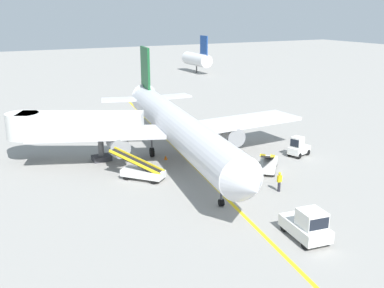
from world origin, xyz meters
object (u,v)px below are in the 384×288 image
object	(u,v)px
airliner	(176,126)
safety_cone_nose_left	(166,157)
baggage_tug_near_wing	(298,147)
belt_loader_aft_hold	(142,171)
pushback_tug	(307,225)
jet_bridge	(67,126)
belt_loader_forward_hold	(268,163)
ground_crew_marshaller	(279,181)
safety_cone_nose_right	(211,152)

from	to	relation	value
airliner	safety_cone_nose_left	xyz separation A→B (m)	(-1.09, 0.27, -3.20)
baggage_tug_near_wing	safety_cone_nose_left	distance (m)	13.61
belt_loader_aft_hold	pushback_tug	bearing A→B (deg)	-69.70
baggage_tug_near_wing	belt_loader_aft_hold	xyz separation A→B (m)	(-16.67, 1.16, -0.15)
airliner	jet_bridge	xyz separation A→B (m)	(-9.68, 4.41, 0.12)
pushback_tug	safety_cone_nose_left	bearing A→B (deg)	94.37
airliner	belt_loader_forward_hold	world-z (taller)	airliner
baggage_tug_near_wing	belt_loader_aft_hold	bearing A→B (deg)	176.02
ground_crew_marshaller	safety_cone_nose_right	bearing A→B (deg)	90.23
airliner	ground_crew_marshaller	distance (m)	12.48
belt_loader_aft_hold	jet_bridge	bearing A→B (deg)	118.54
airliner	safety_cone_nose_left	size ratio (longest dim) A/B	80.14
airliner	jet_bridge	bearing A→B (deg)	155.51
jet_bridge	ground_crew_marshaller	distance (m)	21.12
belt_loader_forward_hold	belt_loader_aft_hold	bearing A→B (deg)	162.99
ground_crew_marshaller	belt_loader_aft_hold	bearing A→B (deg)	139.20
pushback_tug	baggage_tug_near_wing	distance (m)	17.83
baggage_tug_near_wing	belt_loader_forward_hold	distance (m)	5.95
jet_bridge	belt_loader_forward_hold	size ratio (longest dim) A/B	2.77
belt_loader_forward_hold	safety_cone_nose_right	distance (m)	7.16
airliner	safety_cone_nose_left	bearing A→B (deg)	165.87
jet_bridge	pushback_tug	xyz separation A→B (m)	(10.06, -23.33, -2.55)
pushback_tug	belt_loader_forward_hold	bearing A→B (deg)	64.55
belt_loader_aft_hold	baggage_tug_near_wing	bearing A→B (deg)	-3.98
pushback_tug	baggage_tug_near_wing	bearing A→B (deg)	51.58
baggage_tug_near_wing	belt_loader_forward_hold	world-z (taller)	belt_loader_forward_hold
pushback_tug	belt_loader_aft_hold	distance (m)	16.13
belt_loader_aft_hold	safety_cone_nose_right	bearing A→B (deg)	20.63
belt_loader_forward_hold	safety_cone_nose_left	xyz separation A→B (m)	(-7.04, 7.49, -0.56)
baggage_tug_near_wing	ground_crew_marshaller	world-z (taller)	baggage_tug_near_wing
jet_bridge	safety_cone_nose_left	distance (m)	10.09
belt_loader_forward_hold	belt_loader_aft_hold	distance (m)	11.68
baggage_tug_near_wing	safety_cone_nose_left	world-z (taller)	baggage_tug_near_wing
jet_bridge	baggage_tug_near_wing	distance (m)	23.26
safety_cone_nose_left	safety_cone_nose_right	xyz separation A→B (m)	(4.88, -0.68, 0.00)
airliner	baggage_tug_near_wing	xyz separation A→B (m)	(11.46, -4.96, -2.49)
pushback_tug	belt_loader_aft_hold	size ratio (longest dim) A/B	0.83
baggage_tug_near_wing	belt_loader_aft_hold	world-z (taller)	belt_loader_aft_hold
airliner	pushback_tug	xyz separation A→B (m)	(0.38, -18.93, -2.42)
airliner	pushback_tug	size ratio (longest dim) A/B	9.26
safety_cone_nose_left	safety_cone_nose_right	world-z (taller)	same
belt_loader_aft_hold	safety_cone_nose_left	size ratio (longest dim) A/B	10.40
ground_crew_marshaller	airliner	bearing A→B (deg)	108.27
safety_cone_nose_right	ground_crew_marshaller	bearing A→B (deg)	-89.77
pushback_tug	baggage_tug_near_wing	xyz separation A→B (m)	(11.08, 13.97, -0.07)
jet_bridge	belt_loader_aft_hold	distance (m)	9.74
airliner	belt_loader_forward_hold	distance (m)	9.72
belt_loader_forward_hold	belt_loader_aft_hold	world-z (taller)	same
jet_bridge	safety_cone_nose_left	world-z (taller)	jet_bridge
pushback_tug	belt_loader_forward_hold	xyz separation A→B (m)	(5.57, 11.71, -0.22)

